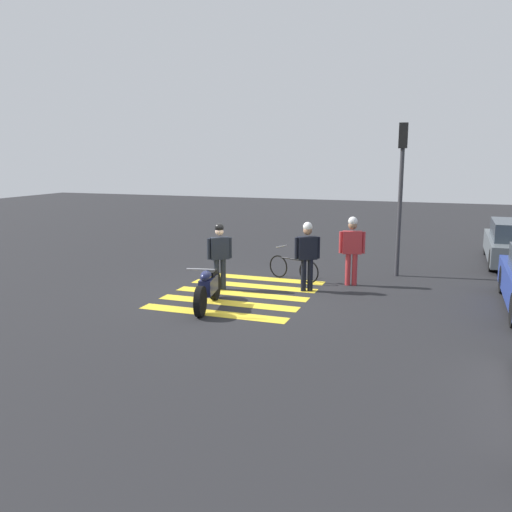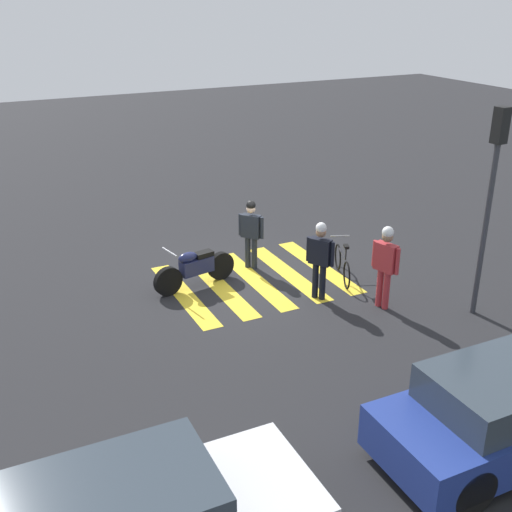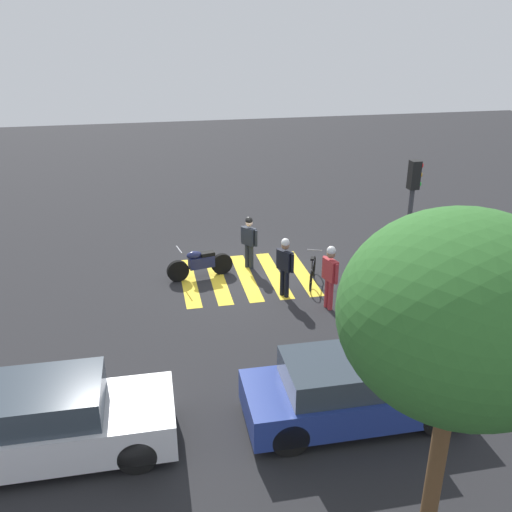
% 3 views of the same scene
% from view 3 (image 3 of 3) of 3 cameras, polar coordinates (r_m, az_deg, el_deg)
% --- Properties ---
extents(ground_plane, '(60.00, 60.00, 0.00)m').
position_cam_3_polar(ground_plane, '(17.48, -1.03, -2.18)').
color(ground_plane, '#232326').
extents(police_motorcycle, '(2.10, 0.70, 1.06)m').
position_cam_3_polar(police_motorcycle, '(17.36, -5.76, -0.78)').
color(police_motorcycle, black).
rests_on(police_motorcycle, ground_plane).
extents(leaning_bicycle, '(0.73, 1.62, 0.99)m').
position_cam_3_polar(leaning_bicycle, '(17.02, 5.84, -1.68)').
color(leaning_bicycle, black).
rests_on(leaning_bicycle, ground_plane).
extents(officer_on_foot, '(0.42, 0.60, 1.81)m').
position_cam_3_polar(officer_on_foot, '(15.89, 3.00, -0.74)').
color(officer_on_foot, black).
rests_on(officer_on_foot, ground_plane).
extents(officer_by_motorcycle, '(0.46, 0.54, 1.76)m').
position_cam_3_polar(officer_by_motorcycle, '(17.75, -0.72, 1.77)').
color(officer_by_motorcycle, '#1E232D').
rests_on(officer_by_motorcycle, ground_plane).
extents(pedestrian_bystander, '(0.33, 0.68, 1.87)m').
position_cam_3_polar(pedestrian_bystander, '(15.30, 7.62, -1.69)').
color(pedestrian_bystander, '#B22D33').
rests_on(pedestrian_bystander, ground_plane).
extents(crosswalk_stripes, '(4.05, 3.50, 0.01)m').
position_cam_3_polar(crosswalk_stripes, '(17.48, -1.03, -2.17)').
color(crosswalk_stripes, yellow).
rests_on(crosswalk_stripes, ground_plane).
extents(car_blue_hatchback, '(4.37, 1.76, 1.42)m').
position_cam_3_polar(car_blue_hatchback, '(11.48, 9.70, -13.45)').
color(car_blue_hatchback, black).
rests_on(car_blue_hatchback, ground_plane).
extents(car_white_van, '(4.51, 1.79, 1.51)m').
position_cam_3_polar(car_white_van, '(11.19, -20.69, -15.68)').
color(car_white_van, black).
rests_on(car_white_van, ground_plane).
extents(traffic_light_pole, '(0.33, 0.25, 4.37)m').
position_cam_3_polar(traffic_light_pole, '(14.34, 15.54, 3.80)').
color(traffic_light_pole, '#38383D').
rests_on(traffic_light_pole, ground_plane).
extents(street_tree_mid, '(3.08, 3.08, 5.44)m').
position_cam_3_polar(street_tree_mid, '(7.30, 20.34, -5.75)').
color(street_tree_mid, brown).
rests_on(street_tree_mid, ground_plane).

